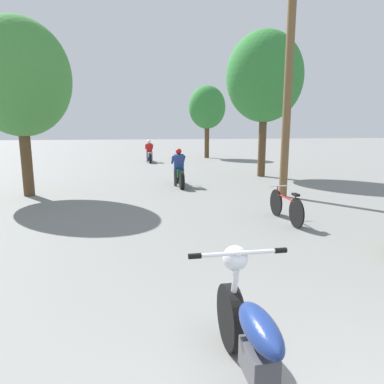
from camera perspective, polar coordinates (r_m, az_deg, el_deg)
utility_pole at (r=10.71m, az=15.75°, el=17.20°), size 1.10×0.24×6.54m
roadside_tree_right_near at (r=15.11m, az=12.01°, el=18.18°), size 3.19×2.87×5.96m
roadside_tree_right_far at (r=23.86m, az=2.53°, el=13.86°), size 2.50×2.25×4.86m
roadside_tree_left at (r=11.64m, az=-26.86°, el=16.56°), size 2.96×2.66×5.21m
motorcycle_foreground at (r=2.89m, az=10.63°, el=-23.96°), size 0.88×2.06×1.05m
motorcycle_rider_lead at (r=12.32m, az=-2.21°, el=3.39°), size 0.50×2.02×1.35m
motorcycle_rider_far at (r=21.04m, az=-7.11°, el=6.38°), size 0.50×2.12×1.35m
bicycle_parked at (r=7.93m, az=15.37°, el=-2.32°), size 0.44×1.67×0.74m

